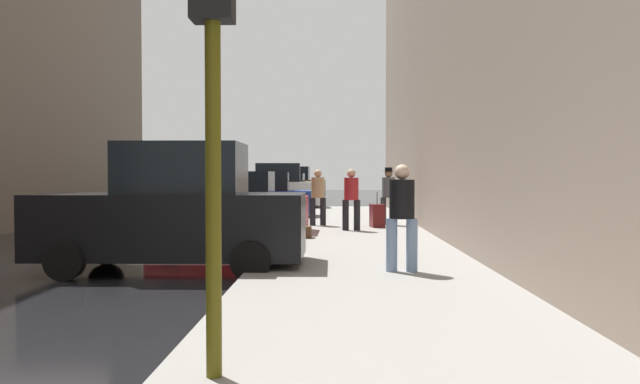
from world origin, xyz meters
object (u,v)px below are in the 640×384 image
(parked_red_hatchback, at_px, (232,206))
(pedestrian_with_beanie, at_px, (389,193))
(pedestrian_in_jeans, at_px, (402,212))
(traffic_light, at_px, (213,34))
(pedestrian_in_red_jacket, at_px, (351,196))
(rolling_suitcase, at_px, (377,216))
(parked_white_van, at_px, (275,189))
(parked_gray_coupe, at_px, (285,190))
(parked_bronze_suv, at_px, (291,185))
(pedestrian_in_tan_coat, at_px, (318,194))
(fire_hydrant, at_px, (291,227))
(duffel_bag, at_px, (305,232))
(parked_blue_sedan, at_px, (259,197))
(parked_black_suv, at_px, (174,213))

(parked_red_hatchback, relative_size, pedestrian_with_beanie, 2.38)
(parked_red_hatchback, bearing_deg, pedestrian_in_jeans, -61.06)
(traffic_light, xyz_separation_m, pedestrian_in_red_jacket, (1.42, 12.58, -1.65))
(traffic_light, height_order, rolling_suitcase, traffic_light)
(parked_white_van, distance_m, pedestrian_in_jeans, 20.23)
(pedestrian_with_beanie, bearing_deg, parked_white_van, 112.94)
(parked_gray_coupe, xyz_separation_m, parked_bronze_suv, (-0.00, 5.68, 0.18))
(pedestrian_in_jeans, relative_size, pedestrian_in_tan_coat, 1.00)
(fire_hydrant, distance_m, traffic_light, 9.69)
(pedestrian_in_tan_coat, distance_m, duffel_bag, 3.82)
(pedestrian_in_red_jacket, height_order, pedestrian_in_tan_coat, same)
(parked_white_van, height_order, pedestrian_in_tan_coat, parked_white_van)
(parked_red_hatchback, distance_m, fire_hydrant, 3.32)
(parked_blue_sedan, height_order, rolling_suitcase, parked_blue_sedan)
(pedestrian_in_tan_coat, relative_size, duffel_bag, 3.89)
(parked_black_suv, bearing_deg, pedestrian_with_beanie, 62.02)
(fire_hydrant, bearing_deg, pedestrian_with_beanie, 62.17)
(parked_blue_sedan, bearing_deg, parked_red_hatchback, -90.00)
(parked_red_hatchback, distance_m, parked_white_van, 12.88)
(parked_black_suv, bearing_deg, pedestrian_in_red_jacket, 63.31)
(pedestrian_in_jeans, height_order, duffel_bag, pedestrian_in_jeans)
(duffel_bag, bearing_deg, traffic_light, -91.20)
(parked_red_hatchback, distance_m, pedestrian_with_beanie, 5.04)
(fire_hydrant, xyz_separation_m, pedestrian_in_red_jacket, (1.47, 3.15, 0.61))
(parked_gray_coupe, bearing_deg, pedestrian_in_red_jacket, -79.91)
(parked_white_van, bearing_deg, pedestrian_in_tan_coat, -77.95)
(parked_blue_sedan, relative_size, rolling_suitcase, 4.09)
(parked_black_suv, bearing_deg, duffel_bag, 65.18)
(parked_bronze_suv, xyz_separation_m, rolling_suitcase, (4.07, -22.96, -0.54))
(pedestrian_in_jeans, bearing_deg, parked_black_suv, 167.51)
(parked_black_suv, relative_size, pedestrian_in_jeans, 2.69)
(parked_black_suv, relative_size, pedestrian_with_beanie, 2.59)
(parked_black_suv, relative_size, parked_white_van, 0.99)
(parked_black_suv, height_order, pedestrian_in_tan_coat, parked_black_suv)
(parked_blue_sedan, bearing_deg, parked_gray_coupe, 90.00)
(fire_hydrant, bearing_deg, parked_bronze_suv, 93.79)
(fire_hydrant, distance_m, rolling_suitcase, 4.84)
(traffic_light, bearing_deg, pedestrian_in_red_jacket, 83.55)
(parked_bronze_suv, xyz_separation_m, pedestrian_in_jeans, (3.86, -31.46, 0.07))
(pedestrian_with_beanie, xyz_separation_m, pedestrian_in_tan_coat, (-2.17, -0.21, -0.03))
(parked_white_van, distance_m, pedestrian_in_red_jacket, 12.91)
(parked_blue_sedan, height_order, pedestrian_in_jeans, pedestrian_in_jeans)
(rolling_suitcase, bearing_deg, pedestrian_in_red_jacket, -125.30)
(pedestrian_in_tan_coat, relative_size, rolling_suitcase, 1.64)
(traffic_light, bearing_deg, parked_gray_coupe, 93.42)
(traffic_light, bearing_deg, duffel_bag, 88.80)
(pedestrian_in_tan_coat, bearing_deg, pedestrian_in_jeans, -80.26)
(parked_black_suv, bearing_deg, parked_blue_sedan, 90.00)
(parked_bronze_suv, xyz_separation_m, pedestrian_with_beanie, (4.48, -22.18, 0.10))
(fire_hydrant, bearing_deg, pedestrian_in_jeans, -64.00)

